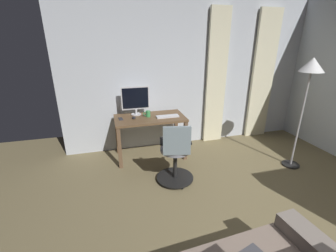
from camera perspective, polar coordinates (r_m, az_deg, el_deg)
back_room_partition at (r=4.50m, az=5.66°, el=12.83°), size 4.83×0.10×2.78m
curtain_left_panel at (r=5.17m, az=22.51°, el=11.24°), size 0.48×0.06×2.57m
curtain_right_panel at (r=4.62m, az=11.95°, el=11.36°), size 0.40×0.06×2.57m
desk at (r=4.01m, az=-4.51°, el=0.73°), size 1.21×0.64×0.75m
office_chair at (r=3.32m, az=1.92°, el=-7.41°), size 0.56×0.56×0.95m
computer_monitor at (r=4.05m, az=-8.15°, el=6.69°), size 0.49×0.18×0.51m
computer_keyboard at (r=3.95m, az=-0.12°, el=2.44°), size 0.39×0.13×0.02m
computer_mouse at (r=3.91m, az=-8.54°, el=2.06°), size 0.06×0.10×0.04m
cell_phone_face_up at (r=3.93m, az=-11.75°, el=1.75°), size 0.08×0.15×0.01m
mug_tea at (r=3.97m, az=-5.06°, el=3.05°), size 0.13×0.08×0.10m
floor_lamp at (r=4.03m, az=31.97°, el=10.67°), size 0.35×0.35×1.77m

